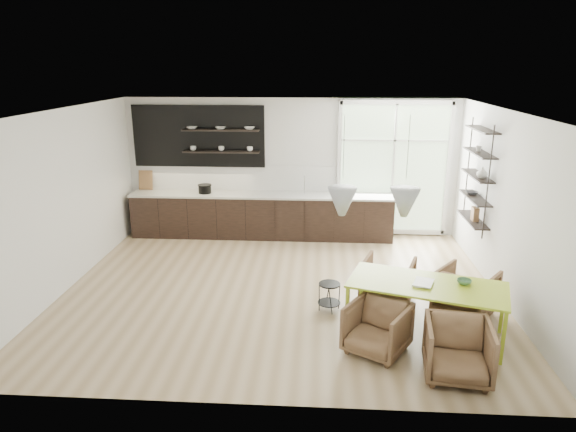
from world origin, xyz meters
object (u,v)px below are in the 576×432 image
object	(u,v)px
armchair_back_right	(466,292)
armchair_front_right	(458,350)
dining_table	(427,287)
wire_stool	(329,293)
armchair_front_left	(377,328)
armchair_back_left	(388,281)

from	to	relation	value
armchair_back_right	armchair_front_right	size ratio (longest dim) A/B	1.01
dining_table	armchair_back_right	distance (m)	1.01
dining_table	wire_stool	bearing A→B (deg)	171.12
dining_table	wire_stool	xyz separation A→B (m)	(-1.29, 0.64, -0.42)
armchair_front_left	armchair_back_right	bearing A→B (deg)	69.41
armchair_front_left	wire_stool	distance (m)	1.27
armchair_back_right	armchair_front_left	size ratio (longest dim) A/B	1.06
dining_table	armchair_back_right	bearing A→B (deg)	58.83
dining_table	armchair_front_left	xyz separation A→B (m)	(-0.70, -0.49, -0.37)
armchair_back_right	wire_stool	distance (m)	2.00
armchair_back_right	armchair_front_left	distance (m)	1.79
dining_table	armchair_back_right	world-z (taller)	dining_table
armchair_back_left	armchair_front_left	size ratio (longest dim) A/B	1.05
armchair_back_left	wire_stool	world-z (taller)	armchair_back_left
dining_table	armchair_back_left	xyz separation A→B (m)	(-0.38, 0.99, -0.35)
armchair_back_left	armchair_back_right	bearing A→B (deg)	179.80
armchair_back_right	armchair_front_right	bearing A→B (deg)	109.93
armchair_back_left	armchair_front_left	world-z (taller)	armchair_back_left
dining_table	armchair_back_left	bearing A→B (deg)	128.45
armchair_back_left	dining_table	bearing A→B (deg)	129.41
armchair_front_left	armchair_front_right	bearing A→B (deg)	1.75
armchair_back_right	wire_stool	world-z (taller)	armchair_back_right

